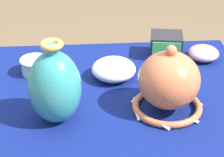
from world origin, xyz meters
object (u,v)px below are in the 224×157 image
Objects in this scene: vase_tall_bulbous at (55,86)px; cup_wide_celadon at (34,65)px; bowl_shallow_porcelain at (113,69)px; bowl_shallow_rose at (203,53)px; vase_dome_bell at (169,84)px; mosaic_tile_box at (166,45)px.

cup_wide_celadon is (-0.09, 0.29, -0.08)m from vase_tall_bulbous.
cup_wide_celadon is at bearing 107.23° from vase_tall_bulbous.
vase_tall_bulbous is 0.32m from cup_wide_celadon.
bowl_shallow_porcelain is 0.38m from bowl_shallow_rose.
bowl_shallow_rose is at bearing 33.47° from vase_tall_bulbous.
bowl_shallow_rose is at bearing 58.79° from vase_dome_bell.
vase_tall_bulbous reaches higher than cup_wide_celadon.
mosaic_tile_box reaches higher than bowl_shallow_rose.
vase_dome_bell reaches higher than cup_wide_celadon.
vase_dome_bell is at bearing 5.05° from vase_tall_bulbous.
mosaic_tile_box is at bearing 35.88° from bowl_shallow_porcelain.
vase_tall_bulbous reaches higher than vase_dome_bell.
mosaic_tile_box is (0.41, 0.40, -0.07)m from vase_tall_bulbous.
mosaic_tile_box is at bearing 164.52° from bowl_shallow_rose.
vase_dome_bell is 1.50× the size of bowl_shallow_porcelain.
vase_dome_bell is 1.99× the size of bowl_shallow_rose.
bowl_shallow_rose is (0.36, 0.12, -0.01)m from bowl_shallow_porcelain.
bowl_shallow_porcelain is at bearing 51.92° from vase_tall_bulbous.
bowl_shallow_rose is 0.64m from cup_wide_celadon.
bowl_shallow_rose is (0.55, 0.36, -0.09)m from vase_tall_bulbous.
vase_tall_bulbous reaches higher than bowl_shallow_porcelain.
vase_dome_bell is (0.35, 0.03, -0.02)m from vase_tall_bulbous.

